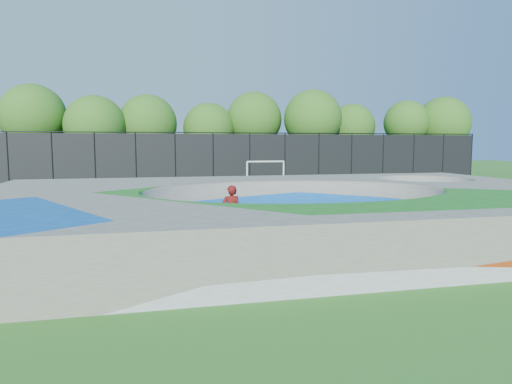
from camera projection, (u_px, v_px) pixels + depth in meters
ground at (296, 230)px, 16.42m from camera, size 120.00×120.00×0.00m
skate_deck at (296, 210)px, 16.35m from camera, size 22.00×14.00×1.50m
skater at (231, 212)px, 14.88m from camera, size 0.65×0.43×1.77m
skateboard at (231, 238)px, 14.97m from camera, size 0.78×0.23×0.05m
soccer_goal at (266, 169)px, 33.14m from camera, size 2.87×0.12×1.89m
fence at (213, 157)px, 36.52m from camera, size 48.09×0.09×4.04m
treeline at (208, 122)px, 40.92m from camera, size 53.58×7.22×8.23m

